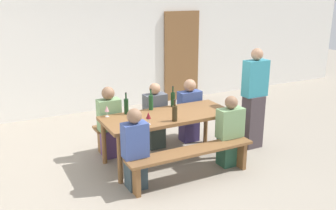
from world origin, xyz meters
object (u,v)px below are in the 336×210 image
object	(u,v)px
bench_near	(192,156)
wine_glass_0	(107,109)
seated_guest_near_0	(135,151)
wooden_door	(182,56)
standing_host	(254,101)
tasting_table	(168,119)
wine_bottle_2	(175,113)
seated_guest_far_2	(189,112)
seated_guest_far_1	(155,118)
wine_bottle_1	(126,106)
wine_bottle_3	(173,99)
seated_guest_far_0	(110,124)
wine_bottle_0	(151,102)
seated_guest_near_1	(230,133)
bench_far	(149,125)
wine_glass_1	(148,116)

from	to	relation	value
bench_near	wine_glass_0	xyz separation A→B (m)	(-0.85, 1.03, 0.51)
seated_guest_near_0	wooden_door	bearing A→B (deg)	-37.17
bench_near	standing_host	bearing A→B (deg)	19.79
tasting_table	wine_bottle_2	size ratio (longest dim) A/B	6.21
tasting_table	seated_guest_far_2	bearing A→B (deg)	38.23
seated_guest_far_1	wine_bottle_1	bearing A→B (deg)	-68.01
wine_bottle_3	seated_guest_far_1	bearing A→B (deg)	133.58
seated_guest_far_0	seated_guest_near_0	bearing A→B (deg)	-1.44
wine_bottle_3	wine_glass_0	distance (m)	1.11
wine_glass_0	seated_guest_far_2	bearing A→B (deg)	8.42
tasting_table	wine_bottle_2	world-z (taller)	wine_bottle_2
wine_bottle_1	seated_guest_near_0	distance (m)	0.96
bench_near	wine_bottle_2	bearing A→B (deg)	96.80
tasting_table	wine_glass_0	bearing A→B (deg)	158.96
wine_bottle_0	seated_guest_far_2	bearing A→B (deg)	14.91
wooden_door	seated_guest_far_2	bearing A→B (deg)	-116.35
seated_guest_near_1	standing_host	bearing A→B (deg)	-62.67
bench_near	seated_guest_far_2	world-z (taller)	seated_guest_far_2
wine_bottle_1	wine_glass_0	bearing A→B (deg)	178.26
bench_near	seated_guest_far_1	distance (m)	1.27
wine_bottle_2	seated_guest_far_1	xyz separation A→B (m)	(0.10, 0.86, -0.35)
wooden_door	bench_near	size ratio (longest dim) A/B	1.11
bench_far	wine_bottle_3	size ratio (longest dim) A/B	5.55
wine_bottle_0	seated_guest_far_0	bearing A→B (deg)	160.15
wine_bottle_3	wine_glass_1	bearing A→B (deg)	-139.65
wooden_door	seated_guest_far_1	xyz separation A→B (m)	(-1.85, -2.41, -0.53)
bench_near	seated_guest_far_2	size ratio (longest dim) A/B	1.70
wine_glass_1	seated_guest_far_2	size ratio (longest dim) A/B	0.16
wine_bottle_1	seated_guest_near_1	world-z (taller)	wine_bottle_1
wine_glass_1	seated_guest_near_1	distance (m)	1.28
wine_bottle_2	seated_guest_far_2	size ratio (longest dim) A/B	0.29
wine_bottle_0	wine_bottle_3	world-z (taller)	wine_bottle_0
seated_guest_far_1	bench_far	bearing A→B (deg)	-162.41
bench_near	wine_bottle_0	world-z (taller)	wine_bottle_0
bench_near	standing_host	xyz separation A→B (m)	(1.50, 0.54, 0.45)
wine_glass_1	seated_guest_far_1	distance (m)	1.02
wine_bottle_1	seated_guest_far_2	world-z (taller)	seated_guest_far_2
bench_near	standing_host	distance (m)	1.66
wine_bottle_0	wooden_door	bearing A→B (deg)	52.39
bench_far	wine_bottle_1	distance (m)	0.85
wine_glass_0	seated_guest_far_2	xyz separation A→B (m)	(1.55, 0.23, -0.34)
tasting_table	seated_guest_far_1	xyz separation A→B (m)	(0.05, 0.56, -0.15)
seated_guest_far_1	seated_guest_far_2	bearing A→B (deg)	90.00
bench_near	seated_guest_near_1	size ratio (longest dim) A/B	1.74
bench_far	seated_guest_far_1	size ratio (longest dim) A/B	1.69
bench_near	wine_bottle_3	bearing A→B (deg)	75.96
wine_bottle_0	wine_glass_1	distance (m)	0.68
wine_bottle_1	seated_guest_far_2	size ratio (longest dim) A/B	0.30
bench_far	seated_guest_near_0	xyz separation A→B (m)	(-0.77, -1.26, 0.18)
seated_guest_far_2	wine_bottle_2	bearing A→B (deg)	-41.34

